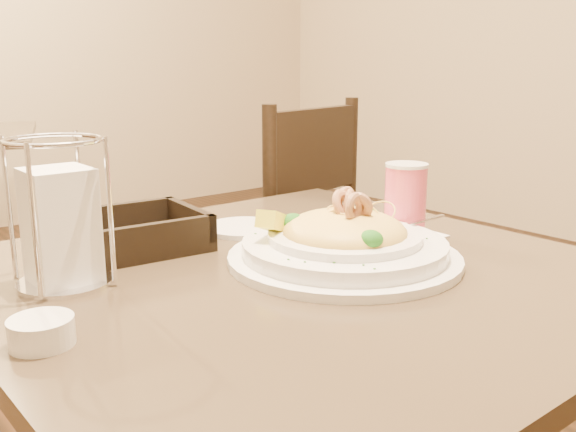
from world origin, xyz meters
TOP-DOWN VIEW (x-y plane):
  - main_table at (0.00, 0.00)m, footprint 0.90×0.90m
  - dining_chair_near at (0.49, 0.67)m, footprint 0.50×0.50m
  - pasta_bowl at (0.08, -0.02)m, footprint 0.40×0.36m
  - drink_glass at (0.28, 0.03)m, footprint 0.12×0.12m
  - bread_basket at (-0.14, 0.26)m, footprint 0.24×0.20m
  - napkin_caddy at (-0.29, 0.16)m, footprint 0.13×0.13m
  - side_plate at (0.07, 0.24)m, footprint 0.16×0.16m
  - butter_ramekin at (-0.39, -0.02)m, footprint 0.08×0.08m

SIDE VIEW (x-z plane):
  - main_table at x=0.00m, z-range 0.13..0.86m
  - dining_chair_near at x=0.49m, z-range 0.03..0.96m
  - side_plate at x=0.07m, z-range 0.72..0.73m
  - butter_ramekin at x=-0.39m, z-range 0.72..0.75m
  - bread_basket at x=-0.14m, z-range 0.71..0.78m
  - pasta_bowl at x=0.08m, z-range 0.70..0.81m
  - drink_glass at x=0.28m, z-range 0.72..0.85m
  - napkin_caddy at x=-0.29m, z-range 0.71..0.92m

